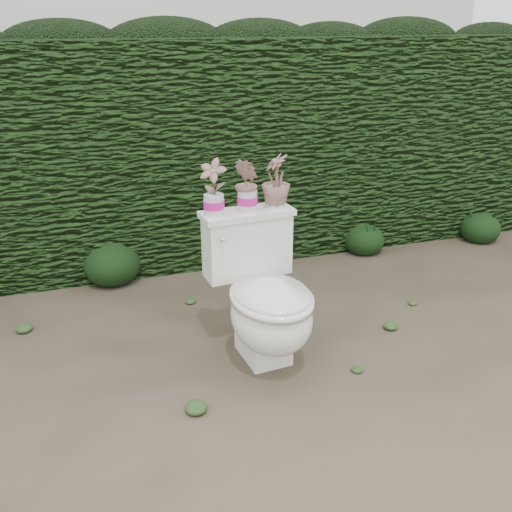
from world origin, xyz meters
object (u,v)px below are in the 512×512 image
object	(u,v)px
toilet	(265,300)
potted_plant_right	(276,182)
potted_plant_center	(247,186)
potted_plant_left	(213,189)

from	to	relation	value
toilet	potted_plant_right	distance (m)	0.63
potted_plant_center	potted_plant_right	bearing A→B (deg)	87.23
potted_plant_left	potted_plant_center	world-z (taller)	potted_plant_left
potted_plant_left	potted_plant_center	size ratio (longest dim) A/B	1.03
potted_plant_left	potted_plant_right	xyz separation A→B (m)	(0.35, 0.03, -0.00)
potted_plant_left	toilet	bearing A→B (deg)	-8.92
potted_plant_center	potted_plant_right	xyz separation A→B (m)	(0.17, 0.01, 0.00)
toilet	potted_plant_center	world-z (taller)	potted_plant_center
toilet	potted_plant_center	size ratio (longest dim) A/B	2.88
potted_plant_left	potted_plant_right	size ratio (longest dim) A/B	1.02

